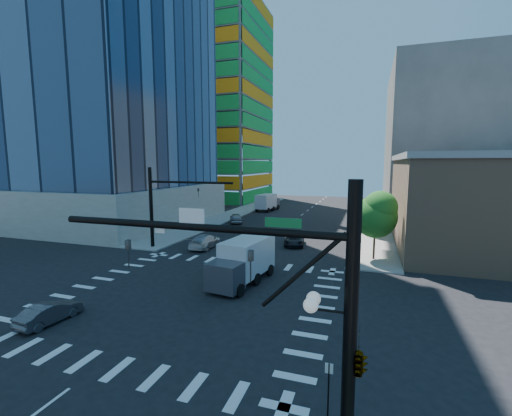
% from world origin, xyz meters
% --- Properties ---
extents(ground, '(160.00, 160.00, 0.00)m').
position_xyz_m(ground, '(0.00, 0.00, 0.00)').
color(ground, black).
rests_on(ground, ground).
extents(road_markings, '(20.00, 20.00, 0.01)m').
position_xyz_m(road_markings, '(0.00, 0.00, 0.01)').
color(road_markings, silver).
rests_on(road_markings, ground).
extents(sidewalk_ne, '(5.00, 60.00, 0.15)m').
position_xyz_m(sidewalk_ne, '(12.50, 40.00, 0.07)').
color(sidewalk_ne, gray).
rests_on(sidewalk_ne, ground).
extents(sidewalk_nw, '(5.00, 60.00, 0.15)m').
position_xyz_m(sidewalk_nw, '(-12.50, 40.00, 0.07)').
color(sidewalk_nw, gray).
rests_on(sidewalk_nw, ground).
extents(construction_building, '(25.16, 34.50, 70.60)m').
position_xyz_m(construction_building, '(-27.41, 61.93, 24.61)').
color(construction_building, slate).
rests_on(construction_building, ground).
extents(commercial_building, '(20.50, 22.50, 10.60)m').
position_xyz_m(commercial_building, '(25.00, 22.00, 5.31)').
color(commercial_building, '#9C775B').
rests_on(commercial_building, ground).
extents(bg_building_ne, '(24.00, 30.00, 28.00)m').
position_xyz_m(bg_building_ne, '(27.00, 55.00, 14.00)').
color(bg_building_ne, '#5B5752').
rests_on(bg_building_ne, ground).
extents(signal_mast_se, '(10.51, 2.48, 9.00)m').
position_xyz_m(signal_mast_se, '(10.60, -11.50, 5.01)').
color(signal_mast_se, black).
rests_on(signal_mast_se, sidewalk_se).
extents(signal_mast_nw, '(10.20, 0.40, 9.00)m').
position_xyz_m(signal_mast_nw, '(-10.00, 11.50, 5.49)').
color(signal_mast_nw, black).
rests_on(signal_mast_nw, sidewalk_nw).
extents(tree_south, '(4.16, 4.16, 6.82)m').
position_xyz_m(tree_south, '(12.63, 13.90, 4.69)').
color(tree_south, '#382316').
rests_on(tree_south, sidewalk_ne).
extents(tree_north, '(3.54, 3.52, 5.78)m').
position_xyz_m(tree_north, '(12.93, 25.90, 3.99)').
color(tree_north, '#382316').
rests_on(tree_north, sidewalk_ne).
extents(no_parking_sign, '(0.30, 0.06, 2.20)m').
position_xyz_m(no_parking_sign, '(10.70, -9.00, 1.38)').
color(no_parking_sign, black).
rests_on(no_parking_sign, ground).
extents(car_nb_far, '(2.83, 4.97, 1.31)m').
position_xyz_m(car_nb_far, '(3.69, 17.72, 0.65)').
color(car_nb_far, black).
rests_on(car_nb_far, ground).
extents(car_sb_near, '(2.21, 5.36, 1.55)m').
position_xyz_m(car_sb_near, '(-5.69, 13.33, 0.78)').
color(car_sb_near, silver).
rests_on(car_sb_near, ground).
extents(car_sb_mid, '(3.57, 4.97, 1.57)m').
position_xyz_m(car_sb_mid, '(-8.50, 29.67, 0.79)').
color(car_sb_mid, gray).
rests_on(car_sb_mid, ground).
extents(car_sb_cross, '(1.65, 3.90, 1.25)m').
position_xyz_m(car_sb_cross, '(-6.18, -6.39, 0.63)').
color(car_sb_cross, '#434348').
rests_on(car_sb_cross, ground).
extents(box_truck_near, '(3.68, 6.90, 3.45)m').
position_xyz_m(box_truck_near, '(2.39, 3.59, 1.53)').
color(box_truck_near, black).
rests_on(box_truck_near, ground).
extents(box_truck_far, '(3.53, 6.76, 3.39)m').
position_xyz_m(box_truck_far, '(-7.74, 45.49, 1.50)').
color(box_truck_far, black).
rests_on(box_truck_far, ground).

